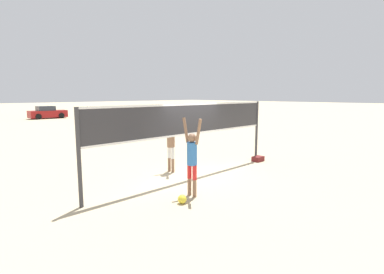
# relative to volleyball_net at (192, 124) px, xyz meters

# --- Properties ---
(ground_plane) EXTENTS (200.00, 200.00, 0.00)m
(ground_plane) POSITION_rel_volleyball_net_xyz_m (0.00, 0.00, -1.82)
(ground_plane) COLOR #C6B28C
(volleyball_net) EXTENTS (7.95, 0.10, 2.50)m
(volleyball_net) POSITION_rel_volleyball_net_xyz_m (0.00, 0.00, 0.00)
(volleyball_net) COLOR #38383D
(volleyball_net) RESTS_ON ground_plane
(player_spiker) EXTENTS (0.28, 0.71, 2.17)m
(player_spiker) POSITION_rel_volleyball_net_xyz_m (-1.38, -1.38, -0.67)
(player_spiker) COLOR #8C664C
(player_spiker) RESTS_ON ground_plane
(player_blocker) EXTENTS (0.28, 0.72, 2.25)m
(player_blocker) POSITION_rel_volleyball_net_xyz_m (-0.07, 1.01, -0.63)
(player_blocker) COLOR #8C664C
(player_blocker) RESTS_ON ground_plane
(volleyball) EXTENTS (0.23, 0.23, 0.23)m
(volleyball) POSITION_rel_volleyball_net_xyz_m (-1.98, -1.61, -1.70)
(volleyball) COLOR yellow
(volleyball) RESTS_ON ground_plane
(gear_bag) EXTENTS (0.49, 0.34, 0.21)m
(gear_bag) POSITION_rel_volleyball_net_xyz_m (3.67, -0.28, -1.72)
(gear_bag) COLOR maroon
(gear_bag) RESTS_ON ground_plane
(parked_car_near) EXTENTS (4.10, 2.02, 1.44)m
(parked_car_near) POSITION_rel_volleyball_net_xyz_m (5.75, 29.54, -1.17)
(parked_car_near) COLOR maroon
(parked_car_near) RESTS_ON ground_plane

